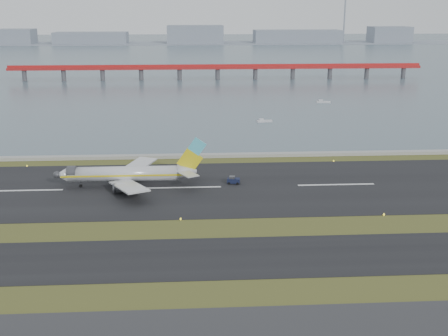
# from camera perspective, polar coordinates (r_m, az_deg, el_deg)

# --- Properties ---
(ground) EXTENTS (1000.00, 1000.00, 0.00)m
(ground) POSITION_cam_1_polar(r_m,az_deg,el_deg) (115.68, -4.48, -6.64)
(ground) COLOR #364117
(ground) RESTS_ON ground
(taxiway_strip) EXTENTS (1000.00, 18.00, 0.10)m
(taxiway_strip) POSITION_cam_1_polar(r_m,az_deg,el_deg) (104.69, -4.58, -9.15)
(taxiway_strip) COLOR black
(taxiway_strip) RESTS_ON ground
(runway_strip) EXTENTS (1000.00, 45.00, 0.10)m
(runway_strip) POSITION_cam_1_polar(r_m,az_deg,el_deg) (143.80, -4.30, -2.01)
(runway_strip) COLOR black
(runway_strip) RESTS_ON ground
(seawall) EXTENTS (1000.00, 2.50, 1.00)m
(seawall) POSITION_cam_1_polar(r_m,az_deg,el_deg) (172.46, -4.19, 1.23)
(seawall) COLOR #999893
(seawall) RESTS_ON ground
(bay_water) EXTENTS (1400.00, 800.00, 1.30)m
(bay_water) POSITION_cam_1_polar(r_m,az_deg,el_deg) (568.47, -3.78, 11.54)
(bay_water) COLOR #435560
(bay_water) RESTS_ON ground
(red_pier) EXTENTS (260.00, 5.00, 10.20)m
(red_pier) POSITION_cam_1_polar(r_m,az_deg,el_deg) (359.08, -0.66, 10.11)
(red_pier) COLOR #B01E1E
(red_pier) RESTS_ON ground
(far_shoreline) EXTENTS (1400.00, 80.00, 60.50)m
(far_shoreline) POSITION_cam_1_polar(r_m,az_deg,el_deg) (727.82, -2.65, 13.03)
(far_shoreline) COLOR gray
(far_shoreline) RESTS_ON ground
(airliner) EXTENTS (38.52, 32.89, 12.80)m
(airliner) POSITION_cam_1_polar(r_m,az_deg,el_deg) (145.41, -9.58, -0.58)
(airliner) COLOR silver
(airliner) RESTS_ON ground
(pushback_tug) EXTENTS (3.48, 2.37, 2.07)m
(pushback_tug) POSITION_cam_1_polar(r_m,az_deg,el_deg) (146.33, 0.95, -1.25)
(pushback_tug) COLOR #121833
(pushback_tug) RESTS_ON ground
(workboat_near) EXTENTS (6.20, 2.56, 1.46)m
(workboat_near) POSITION_cam_1_polar(r_m,az_deg,el_deg) (226.18, 4.08, 4.79)
(workboat_near) COLOR silver
(workboat_near) RESTS_ON ground
(workboat_far) EXTENTS (6.71, 2.96, 1.57)m
(workboat_far) POSITION_cam_1_polar(r_m,az_deg,el_deg) (275.70, 10.03, 6.63)
(workboat_far) COLOR silver
(workboat_far) RESTS_ON ground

